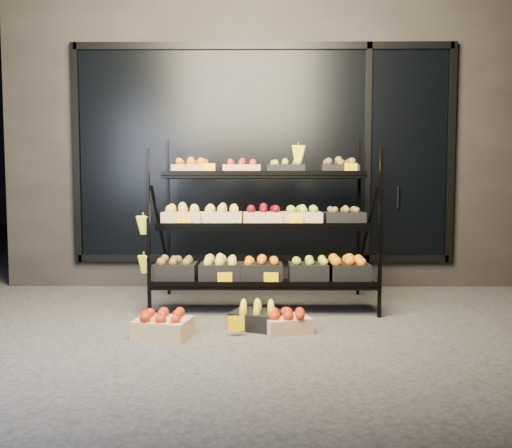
{
  "coord_description": "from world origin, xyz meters",
  "views": [
    {
      "loc": [
        -0.05,
        -4.2,
        1.14
      ],
      "look_at": [
        -0.08,
        0.55,
        0.81
      ],
      "focal_mm": 35.0,
      "sensor_mm": 36.0,
      "label": 1
    }
  ],
  "objects_px": {
    "floor_crate_midleft": "(257,317)",
    "floor_crate_midright": "(287,321)",
    "floor_crate_left": "(163,324)",
    "display_rack": "(262,226)"
  },
  "relations": [
    {
      "from": "floor_crate_midleft",
      "to": "floor_crate_midright",
      "type": "height_order",
      "value": "floor_crate_midleft"
    },
    {
      "from": "floor_crate_midleft",
      "to": "display_rack",
      "type": "bearing_deg",
      "value": 107.74
    },
    {
      "from": "floor_crate_left",
      "to": "floor_crate_midleft",
      "type": "distance_m",
      "value": 0.77
    },
    {
      "from": "floor_crate_midright",
      "to": "floor_crate_left",
      "type": "bearing_deg",
      "value": 171.14
    },
    {
      "from": "floor_crate_left",
      "to": "floor_crate_midright",
      "type": "height_order",
      "value": "floor_crate_left"
    },
    {
      "from": "floor_crate_left",
      "to": "floor_crate_midleft",
      "type": "height_order",
      "value": "floor_crate_left"
    },
    {
      "from": "display_rack",
      "to": "floor_crate_midleft",
      "type": "relative_size",
      "value": 4.49
    },
    {
      "from": "floor_crate_midright",
      "to": "display_rack",
      "type": "bearing_deg",
      "value": 85.21
    },
    {
      "from": "floor_crate_left",
      "to": "floor_crate_midleft",
      "type": "bearing_deg",
      "value": 30.43
    },
    {
      "from": "display_rack",
      "to": "floor_crate_left",
      "type": "bearing_deg",
      "value": -127.42
    }
  ]
}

